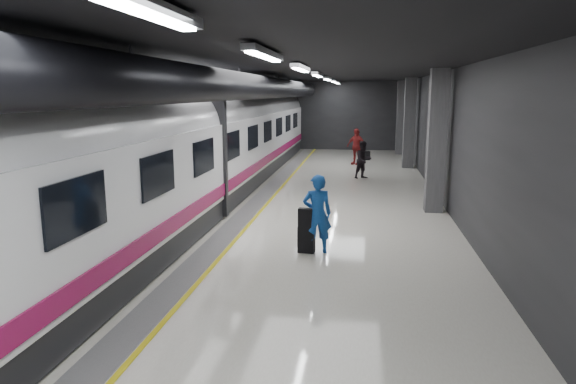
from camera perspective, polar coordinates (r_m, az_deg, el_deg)
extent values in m
plane|color=silver|center=(15.29, -0.42, -3.26)|extent=(40.00, 40.00, 0.00)
cube|color=black|center=(14.84, -0.45, 13.83)|extent=(10.00, 40.00, 0.02)
cube|color=#28282B|center=(34.76, 4.63, 8.43)|extent=(10.00, 0.02, 4.50)
cube|color=#28282B|center=(16.42, -18.03, 5.16)|extent=(0.02, 40.00, 4.50)
cube|color=#28282B|center=(14.98, 18.89, 4.60)|extent=(0.02, 40.00, 4.50)
cube|color=slate|center=(15.55, -5.35, -3.05)|extent=(0.65, 39.80, 0.01)
cube|color=yellow|center=(15.46, -3.91, -3.10)|extent=(0.10, 39.80, 0.01)
cylinder|color=black|center=(15.08, -5.43, 11.65)|extent=(0.80, 38.00, 0.80)
cube|color=silver|center=(4.06, -16.85, 19.66)|extent=(0.22, 2.60, 0.10)
cube|color=silver|center=(8.83, -2.59, 15.13)|extent=(0.22, 2.60, 0.10)
cube|color=silver|center=(13.77, 1.44, 13.64)|extent=(0.22, 2.60, 0.10)
cube|color=silver|center=(18.74, 3.33, 12.91)|extent=(0.22, 2.60, 0.10)
cube|color=silver|center=(23.72, 4.41, 12.48)|extent=(0.22, 2.60, 0.10)
cube|color=silver|center=(28.71, 5.12, 12.20)|extent=(0.22, 2.60, 0.10)
cube|color=silver|center=(32.70, 5.53, 12.03)|extent=(0.22, 2.60, 0.10)
cube|color=#515154|center=(16.88, 16.17, 5.41)|extent=(0.55, 0.55, 4.50)
cube|color=#515154|center=(26.79, 13.33, 7.44)|extent=(0.55, 0.55, 4.50)
cube|color=#515154|center=(32.77, 12.44, 8.07)|extent=(0.55, 0.55, 4.50)
cube|color=black|center=(16.02, -12.00, -1.56)|extent=(2.80, 38.00, 0.60)
cube|color=white|center=(15.78, -12.20, 3.41)|extent=(2.90, 38.00, 2.20)
cylinder|color=white|center=(15.69, -12.34, 6.85)|extent=(2.80, 38.00, 2.80)
cube|color=maroon|center=(15.45, -6.96, 0.41)|extent=(0.04, 38.00, 0.35)
cube|color=black|center=(15.75, -12.23, 4.31)|extent=(3.05, 0.25, 3.80)
cube|color=black|center=(7.94, -22.43, -1.55)|extent=(0.05, 1.60, 0.85)
cube|color=black|center=(10.58, -14.21, 1.89)|extent=(0.05, 1.60, 0.85)
cube|color=black|center=(13.37, -9.33, 3.92)|extent=(0.05, 1.60, 0.85)
cube|color=black|center=(16.24, -6.14, 5.22)|extent=(0.05, 1.60, 0.85)
cube|color=black|center=(19.15, -3.90, 6.12)|extent=(0.05, 1.60, 0.85)
cube|color=black|center=(22.08, -2.25, 6.78)|extent=(0.05, 1.60, 0.85)
cube|color=black|center=(25.03, -0.99, 7.27)|extent=(0.05, 1.60, 0.85)
cube|color=black|center=(27.99, 0.01, 7.66)|extent=(0.05, 1.60, 0.85)
cube|color=black|center=(30.96, 0.82, 7.98)|extent=(0.05, 1.60, 0.85)
imported|color=#174FAD|center=(12.15, 3.26, -2.44)|extent=(0.77, 0.59, 1.89)
cube|color=black|center=(12.30, 2.06, -5.26)|extent=(0.42, 0.29, 0.64)
cube|color=black|center=(12.13, 1.94, -2.84)|extent=(0.35, 0.21, 0.44)
imported|color=black|center=(23.03, 8.38, 3.55)|extent=(1.03, 0.99, 1.67)
imported|color=maroon|center=(27.58, 7.58, 5.03)|extent=(1.20, 0.98, 1.91)
cube|color=black|center=(29.58, 8.75, 4.02)|extent=(0.38, 0.30, 0.50)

